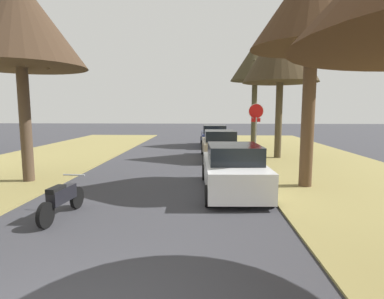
{
  "coord_description": "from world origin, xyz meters",
  "views": [
    {
      "loc": [
        1.6,
        -2.75,
        2.66
      ],
      "look_at": [
        1.11,
        8.18,
        1.28
      ],
      "focal_mm": 29.07,
      "sensor_mm": 36.0,
      "label": 1
    }
  ],
  "objects_px": {
    "parked_sedan_tan": "(220,146)",
    "street_tree_left_mid_a": "(19,22)",
    "stop_sign_far": "(256,119)",
    "parked_sedan_white": "(233,170)",
    "street_tree_right_far": "(255,63)",
    "parked_motorcycle": "(62,199)",
    "street_tree_right_mid_a": "(313,4)",
    "parked_sedan_navy": "(214,137)",
    "street_tree_right_mid_b": "(281,51)"
  },
  "relations": [
    {
      "from": "street_tree_left_mid_a",
      "to": "parked_sedan_tan",
      "type": "height_order",
      "value": "street_tree_left_mid_a"
    },
    {
      "from": "stop_sign_far",
      "to": "street_tree_left_mid_a",
      "type": "distance_m",
      "value": 11.5
    },
    {
      "from": "stop_sign_far",
      "to": "street_tree_right_mid_a",
      "type": "height_order",
      "value": "street_tree_right_mid_a"
    },
    {
      "from": "parked_sedan_navy",
      "to": "parked_sedan_tan",
      "type": "bearing_deg",
      "value": -88.5
    },
    {
      "from": "parked_sedan_navy",
      "to": "street_tree_right_far",
      "type": "bearing_deg",
      "value": 7.59
    },
    {
      "from": "street_tree_right_mid_a",
      "to": "parked_motorcycle",
      "type": "xyz_separation_m",
      "value": [
        -7.02,
        -3.42,
        -5.6
      ]
    },
    {
      "from": "stop_sign_far",
      "to": "parked_motorcycle",
      "type": "relative_size",
      "value": 1.45
    },
    {
      "from": "street_tree_right_mid_b",
      "to": "parked_sedan_white",
      "type": "relative_size",
      "value": 1.69
    },
    {
      "from": "parked_sedan_white",
      "to": "parked_motorcycle",
      "type": "xyz_separation_m",
      "value": [
        -4.46,
        -2.71,
        -0.24
      ]
    },
    {
      "from": "parked_sedan_white",
      "to": "parked_motorcycle",
      "type": "relative_size",
      "value": 2.18
    },
    {
      "from": "street_tree_right_far",
      "to": "parked_sedan_white",
      "type": "height_order",
      "value": "street_tree_right_far"
    },
    {
      "from": "parked_sedan_white",
      "to": "parked_sedan_tan",
      "type": "xyz_separation_m",
      "value": [
        -0.14,
        7.0,
        0.0
      ]
    },
    {
      "from": "parked_sedan_navy",
      "to": "parked_motorcycle",
      "type": "xyz_separation_m",
      "value": [
        -4.16,
        -15.73,
        -0.24
      ]
    },
    {
      "from": "parked_sedan_white",
      "to": "parked_sedan_tan",
      "type": "relative_size",
      "value": 1.0
    },
    {
      "from": "parked_sedan_white",
      "to": "parked_sedan_navy",
      "type": "distance_m",
      "value": 13.02
    },
    {
      "from": "street_tree_right_far",
      "to": "parked_motorcycle",
      "type": "distance_m",
      "value": 18.51
    },
    {
      "from": "parked_sedan_tan",
      "to": "parked_sedan_navy",
      "type": "distance_m",
      "value": 6.01
    },
    {
      "from": "street_tree_right_mid_b",
      "to": "street_tree_left_mid_a",
      "type": "xyz_separation_m",
      "value": [
        -10.58,
        -6.24,
        -0.09
      ]
    },
    {
      "from": "parked_sedan_tan",
      "to": "street_tree_right_mid_a",
      "type": "bearing_deg",
      "value": -66.76
    },
    {
      "from": "parked_motorcycle",
      "to": "street_tree_right_mid_a",
      "type": "bearing_deg",
      "value": 25.95
    },
    {
      "from": "street_tree_right_mid_a",
      "to": "parked_sedan_navy",
      "type": "distance_m",
      "value": 13.73
    },
    {
      "from": "parked_sedan_navy",
      "to": "parked_motorcycle",
      "type": "relative_size",
      "value": 2.18
    },
    {
      "from": "street_tree_right_mid_a",
      "to": "parked_sedan_tan",
      "type": "height_order",
      "value": "street_tree_right_mid_a"
    },
    {
      "from": "street_tree_right_far",
      "to": "parked_motorcycle",
      "type": "xyz_separation_m",
      "value": [
        -7.14,
        -16.13,
        -5.63
      ]
    },
    {
      "from": "street_tree_right_mid_b",
      "to": "parked_sedan_tan",
      "type": "distance_m",
      "value": 6.05
    },
    {
      "from": "stop_sign_far",
      "to": "street_tree_right_mid_a",
      "type": "bearing_deg",
      "value": -82.75
    },
    {
      "from": "street_tree_left_mid_a",
      "to": "stop_sign_far",
      "type": "bearing_deg",
      "value": 32.01
    },
    {
      "from": "street_tree_right_mid_b",
      "to": "parked_sedan_navy",
      "type": "relative_size",
      "value": 1.69
    },
    {
      "from": "street_tree_right_mid_b",
      "to": "stop_sign_far",
      "type": "bearing_deg",
      "value": -161.55
    },
    {
      "from": "parked_sedan_white",
      "to": "parked_motorcycle",
      "type": "bearing_deg",
      "value": -148.68
    },
    {
      "from": "stop_sign_far",
      "to": "street_tree_right_mid_b",
      "type": "relative_size",
      "value": 0.39
    },
    {
      "from": "parked_motorcycle",
      "to": "street_tree_left_mid_a",
      "type": "bearing_deg",
      "value": 128.99
    },
    {
      "from": "street_tree_right_mid_b",
      "to": "parked_sedan_tan",
      "type": "relative_size",
      "value": 1.69
    },
    {
      "from": "parked_sedan_navy",
      "to": "parked_sedan_white",
      "type": "bearing_deg",
      "value": -88.68
    },
    {
      "from": "street_tree_right_mid_b",
      "to": "parked_motorcycle",
      "type": "relative_size",
      "value": 3.68
    },
    {
      "from": "stop_sign_far",
      "to": "street_tree_left_mid_a",
      "type": "bearing_deg",
      "value": -147.99
    },
    {
      "from": "stop_sign_far",
      "to": "parked_sedan_white",
      "type": "bearing_deg",
      "value": -104.63
    },
    {
      "from": "street_tree_right_far",
      "to": "parked_motorcycle",
      "type": "height_order",
      "value": "street_tree_right_far"
    },
    {
      "from": "stop_sign_far",
      "to": "parked_sedan_navy",
      "type": "bearing_deg",
      "value": 108.62
    },
    {
      "from": "parked_sedan_white",
      "to": "parked_sedan_navy",
      "type": "height_order",
      "value": "same"
    },
    {
      "from": "stop_sign_far",
      "to": "street_tree_right_far",
      "type": "distance_m",
      "value": 7.71
    },
    {
      "from": "street_tree_left_mid_a",
      "to": "parked_sedan_white",
      "type": "bearing_deg",
      "value": -7.84
    },
    {
      "from": "street_tree_right_mid_a",
      "to": "parked_motorcycle",
      "type": "height_order",
      "value": "street_tree_right_mid_a"
    },
    {
      "from": "parked_sedan_navy",
      "to": "parked_motorcycle",
      "type": "distance_m",
      "value": 16.27
    },
    {
      "from": "parked_motorcycle",
      "to": "parked_sedan_navy",
      "type": "bearing_deg",
      "value": 75.18
    },
    {
      "from": "stop_sign_far",
      "to": "parked_sedan_white",
      "type": "distance_m",
      "value": 7.21
    },
    {
      "from": "street_tree_right_mid_b",
      "to": "parked_sedan_white",
      "type": "height_order",
      "value": "street_tree_right_mid_b"
    },
    {
      "from": "street_tree_right_mid_a",
      "to": "street_tree_right_far",
      "type": "height_order",
      "value": "street_tree_right_mid_a"
    },
    {
      "from": "parked_sedan_tan",
      "to": "street_tree_left_mid_a",
      "type": "bearing_deg",
      "value": -140.91
    },
    {
      "from": "stop_sign_far",
      "to": "parked_sedan_white",
      "type": "xyz_separation_m",
      "value": [
        -1.78,
        -6.83,
        -1.47
      ]
    }
  ]
}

